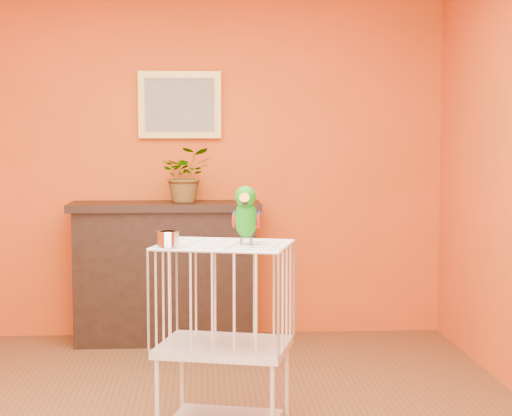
{
  "coord_description": "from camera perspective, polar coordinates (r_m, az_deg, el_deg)",
  "views": [
    {
      "loc": [
        0.17,
        -4.25,
        1.51
      ],
      "look_at": [
        0.43,
        -0.02,
        1.16
      ],
      "focal_mm": 60.0,
      "sensor_mm": 36.0,
      "label": 1
    }
  ],
  "objects": [
    {
      "name": "feed_cup",
      "position": [
        4.13,
        -5.88,
        -2.05
      ],
      "size": [
        0.11,
        0.11,
        0.07
      ],
      "primitive_type": "cylinder",
      "color": "silver",
      "rests_on": "birdcage"
    },
    {
      "name": "console_cabinet",
      "position": [
        6.34,
        -6.04,
        -4.27
      ],
      "size": [
        1.39,
        0.5,
        1.03
      ],
      "color": "black",
      "rests_on": "ground"
    },
    {
      "name": "framed_picture",
      "position": [
        6.47,
        -5.11,
        6.87
      ],
      "size": [
        0.62,
        0.04,
        0.5
      ],
      "color": "#BA9842",
      "rests_on": "room_shell"
    },
    {
      "name": "room_shell",
      "position": [
        4.25,
        -5.87,
        5.74
      ],
      "size": [
        4.5,
        4.5,
        4.5
      ],
      "color": "#EA4D16",
      "rests_on": "ground"
    },
    {
      "name": "potted_plant",
      "position": [
        6.26,
        -4.69,
        1.8
      ],
      "size": [
        0.4,
        0.44,
        0.31
      ],
      "primitive_type": "imported",
      "rotation": [
        0.0,
        0.0,
        0.11
      ],
      "color": "#26722D",
      "rests_on": "console_cabinet"
    },
    {
      "name": "parrot",
      "position": [
        4.18,
        -0.67,
        -0.46
      ],
      "size": [
        0.15,
        0.27,
        0.3
      ],
      "rotation": [
        0.0,
        0.0,
        -0.13
      ],
      "color": "#59544C",
      "rests_on": "birdcage"
    },
    {
      "name": "birdcage",
      "position": [
        4.34,
        -2.14,
        -8.59
      ],
      "size": [
        0.74,
        0.63,
        0.98
      ],
      "rotation": [
        0.0,
        0.0,
        -0.26
      ],
      "color": "silver",
      "rests_on": "ground"
    }
  ]
}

